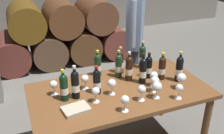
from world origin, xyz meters
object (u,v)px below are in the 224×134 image
object	(u,v)px
wine_glass_0	(85,79)
wine_glass_1	(112,84)
wine_bottle_0	(119,65)
wine_bottle_7	(162,68)
sommelier_presenting	(135,32)
wine_bottle_6	(64,87)
tasting_notebook	(76,109)
wine_bottle_11	(129,68)
dining_table	(120,97)
wine_glass_7	(181,78)
wine_glass_8	(54,85)
wine_glass_2	(125,100)
wine_glass_3	(179,89)
wine_glass_4	(142,90)
wine_glass_6	(96,92)
wine_bottle_3	(97,81)
wine_glass_10	(157,87)
wine_bottle_8	(142,57)
wine_bottle_4	(75,84)
wine_bottle_9	(149,67)
wine_glass_9	(155,81)
wine_bottle_1	(120,62)
wine_bottle_5	(143,71)
wine_bottle_2	(179,69)
wine_glass_5	(154,76)

from	to	relation	value
wine_glass_0	wine_glass_1	bearing A→B (deg)	-42.63
wine_bottle_0	wine_bottle_7	distance (m)	0.44
wine_glass_0	sommelier_presenting	bearing A→B (deg)	36.57
wine_bottle_6	tasting_notebook	bearing A→B (deg)	-76.51
wine_bottle_11	wine_glass_1	xyz separation A→B (m)	(-0.26, -0.19, -0.02)
dining_table	wine_glass_7	size ratio (longest dim) A/B	10.49
wine_glass_8	wine_glass_2	bearing A→B (deg)	-43.97
wine_glass_3	wine_glass_4	size ratio (longest dim) A/B	0.96
wine_bottle_11	sommelier_presenting	size ratio (longest dim) A/B	0.18
wine_glass_6	wine_bottle_3	bearing A→B (deg)	67.37
wine_glass_6	wine_glass_10	xyz separation A→B (m)	(0.53, -0.14, 0.01)
wine_bottle_8	tasting_notebook	xyz separation A→B (m)	(-0.90, -0.53, -0.12)
wine_glass_0	wine_glass_6	bearing A→B (deg)	-85.12
wine_bottle_4	wine_bottle_6	bearing A→B (deg)	179.13
wine_bottle_3	wine_glass_3	xyz separation A→B (m)	(0.65, -0.37, -0.02)
dining_table	wine_glass_1	bearing A→B (deg)	-153.58
wine_bottle_6	wine_glass_2	size ratio (longest dim) A/B	2.03
wine_glass_4	sommelier_presenting	distance (m)	1.10
wine_bottle_9	wine_glass_9	bearing A→B (deg)	-107.78
wine_bottle_7	wine_glass_4	xyz separation A→B (m)	(-0.38, -0.28, -0.02)
wine_glass_2	dining_table	bearing A→B (deg)	72.94
wine_glass_7	wine_glass_4	bearing A→B (deg)	-174.67
dining_table	wine_bottle_11	distance (m)	0.31
wine_bottle_4	wine_glass_0	bearing A→B (deg)	43.53
dining_table	wine_bottle_1	world-z (taller)	wine_bottle_1
wine_bottle_1	wine_glass_8	size ratio (longest dim) A/B	2.02
wine_bottle_6	wine_glass_10	distance (m)	0.82
wine_bottle_11	wine_glass_9	size ratio (longest dim) A/B	1.98
wine_bottle_1	wine_bottle_5	bearing A→B (deg)	-68.55
wine_bottle_4	wine_glass_4	xyz separation A→B (m)	(0.53, -0.26, -0.03)
wine_bottle_8	wine_glass_7	bearing A→B (deg)	-77.66
wine_bottle_2	wine_bottle_3	bearing A→B (deg)	174.51
sommelier_presenting	wine_bottle_9	bearing A→B (deg)	-103.65
wine_bottle_0	wine_glass_3	xyz separation A→B (m)	(0.33, -0.59, -0.03)
wine_bottle_7	tasting_notebook	xyz separation A→B (m)	(-0.96, -0.22, -0.11)
wine_bottle_7	wine_bottle_9	size ratio (longest dim) A/B	1.06
wine_glass_10	wine_glass_8	bearing A→B (deg)	154.86
wine_glass_3	tasting_notebook	size ratio (longest dim) A/B	0.65
wine_glass_9	dining_table	bearing A→B (deg)	151.01
wine_glass_3	wine_glass_5	size ratio (longest dim) A/B	0.94
wine_bottle_4	wine_glass_4	bearing A→B (deg)	-26.54
dining_table	wine_glass_8	bearing A→B (deg)	167.24
wine_bottle_1	wine_bottle_5	xyz separation A→B (m)	(0.11, -0.29, 0.01)
wine_bottle_6	wine_bottle_11	distance (m)	0.70
dining_table	wine_glass_7	distance (m)	0.62
wine_bottle_1	wine_glass_1	bearing A→B (deg)	-123.41
wine_bottle_11	wine_glass_6	xyz separation A→B (m)	(-0.44, -0.26, -0.03)
wine_glass_0	wine_bottle_8	bearing A→B (deg)	16.75
wine_bottle_2	wine_bottle_3	size ratio (longest dim) A/B	1.14
wine_bottle_5	wine_glass_3	distance (m)	0.42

